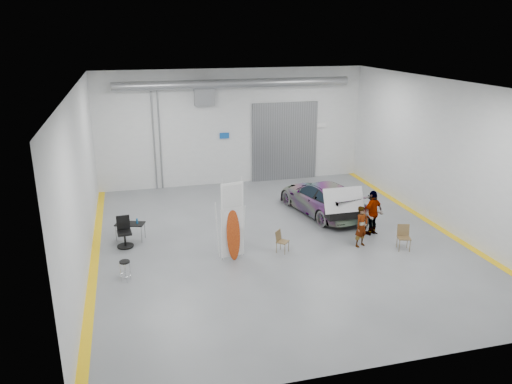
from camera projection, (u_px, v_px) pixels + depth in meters
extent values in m
plane|color=slate|center=(277.00, 240.00, 19.50)|extent=(16.00, 16.00, 0.00)
cube|color=silver|center=(81.00, 180.00, 16.89)|extent=(0.02, 16.00, 6.00)
cube|color=silver|center=(443.00, 155.00, 20.25)|extent=(0.02, 16.00, 6.00)
cube|color=silver|center=(233.00, 127.00, 25.93)|extent=(14.00, 0.02, 6.00)
cube|color=silver|center=(383.00, 256.00, 11.21)|extent=(14.00, 0.02, 6.00)
cube|color=white|center=(280.00, 84.00, 17.64)|extent=(14.00, 16.00, 0.02)
cube|color=gray|center=(285.00, 142.00, 26.81)|extent=(3.60, 0.12, 4.20)
cube|color=gray|center=(204.00, 93.00, 24.94)|extent=(1.00, 0.50, 1.20)
cylinder|color=gray|center=(235.00, 83.00, 24.66)|extent=(11.90, 0.44, 0.44)
cube|color=#1553AD|center=(224.00, 136.00, 25.86)|extent=(0.50, 0.04, 0.30)
cube|color=white|center=(320.00, 125.00, 27.04)|extent=(0.70, 0.04, 0.25)
cylinder|color=gray|center=(160.00, 141.00, 25.10)|extent=(0.08, 0.08, 5.00)
cylinder|color=gray|center=(154.00, 141.00, 25.03)|extent=(0.08, 0.08, 5.00)
cube|color=yellow|center=(95.00, 259.00, 17.86)|extent=(0.30, 16.00, 0.01)
cube|color=yellow|center=(432.00, 224.00, 21.15)|extent=(0.30, 16.00, 0.01)
imported|color=white|center=(322.00, 198.00, 22.18)|extent=(2.95, 5.26, 1.44)
imported|color=#8B654B|center=(361.00, 226.00, 18.73)|extent=(0.68, 0.58, 1.59)
imported|color=#537C98|center=(373.00, 215.00, 19.85)|extent=(0.92, 0.78, 1.64)
imported|color=#935C31|center=(373.00, 213.00, 19.81)|extent=(1.15, 0.85, 1.84)
cube|color=white|center=(232.00, 233.00, 17.62)|extent=(0.85, 0.18, 1.82)
ellipsoid|color=#CE5411|center=(232.00, 235.00, 17.56)|extent=(0.54, 0.32, 1.92)
cube|color=white|center=(231.00, 196.00, 17.17)|extent=(0.82, 0.17, 0.96)
cylinder|color=white|center=(221.00, 220.00, 17.37)|extent=(0.02, 0.02, 3.04)
cylinder|color=white|center=(241.00, 218.00, 17.54)|extent=(0.02, 0.02, 3.04)
cube|color=brown|center=(283.00, 242.00, 18.31)|extent=(0.55, 0.55, 0.04)
cube|color=brown|center=(281.00, 234.00, 18.41)|extent=(0.33, 0.35, 0.38)
cube|color=brown|center=(404.00, 238.00, 18.51)|extent=(0.55, 0.54, 0.04)
cube|color=brown|center=(402.00, 230.00, 18.62)|extent=(0.46, 0.22, 0.43)
cylinder|color=black|center=(125.00, 262.00, 16.13)|extent=(0.34, 0.34, 0.05)
torus|color=silver|center=(126.00, 275.00, 16.27)|extent=(0.36, 0.36, 0.02)
cylinder|color=gray|center=(117.00, 236.00, 19.10)|extent=(0.03, 0.03, 0.66)
cylinder|color=gray|center=(144.00, 233.00, 19.34)|extent=(0.03, 0.03, 0.66)
cylinder|color=gray|center=(117.00, 231.00, 19.52)|extent=(0.03, 0.03, 0.66)
cylinder|color=gray|center=(144.00, 229.00, 19.76)|extent=(0.03, 0.03, 0.66)
cube|color=black|center=(130.00, 224.00, 19.32)|extent=(1.21, 0.87, 0.04)
cylinder|color=#185993|center=(137.00, 221.00, 19.27)|extent=(0.07, 0.07, 0.20)
cube|color=black|center=(124.00, 221.00, 19.28)|extent=(0.32, 0.20, 0.16)
cylinder|color=black|center=(126.00, 246.00, 18.87)|extent=(0.62, 0.62, 0.04)
cylinder|color=black|center=(125.00, 239.00, 18.78)|extent=(0.07, 0.07, 0.53)
cube|color=black|center=(124.00, 233.00, 18.70)|extent=(0.55, 0.55, 0.08)
cube|color=black|center=(124.00, 222.00, 18.82)|extent=(0.49, 0.11, 0.56)
cube|color=silver|center=(343.00, 197.00, 19.89)|extent=(1.68, 1.02, 0.04)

